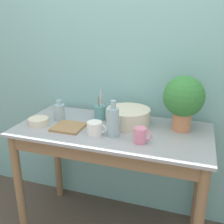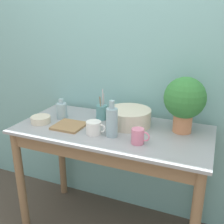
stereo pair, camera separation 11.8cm
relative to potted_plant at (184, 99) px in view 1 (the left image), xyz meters
The scene contains 11 objects.
wall_back 0.52m from the potted_plant, 151.39° to the left, with size 6.00×0.05×2.40m.
counter_table 0.62m from the potted_plant, 160.90° to the right, with size 1.33×0.64×0.88m.
potted_plant is the anchor object (origin of this frame).
bowl_wash_large 0.40m from the potted_plant, behind, with size 0.31×0.31×0.12m.
bottle_tall 0.49m from the potted_plant, 148.62° to the right, with size 0.07×0.07×0.24m.
bottle_short 0.89m from the potted_plant, behind, with size 0.08×0.08×0.15m.
mug_white 0.61m from the potted_plant, 153.99° to the right, with size 0.13×0.10×0.08m.
mug_pink 0.40m from the potted_plant, 127.64° to the right, with size 0.11×0.08×0.09m.
bowl_small_cream 1.01m from the potted_plant, 166.73° to the right, with size 0.14×0.14×0.05m.
utensil_cup 0.61m from the potted_plant, behind, with size 0.08×0.08×0.23m.
tray_board 0.80m from the potted_plant, 163.45° to the right, with size 0.20×0.20×0.02m.
Camera 1 is at (0.52, -1.25, 1.58)m, focal length 42.00 mm.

